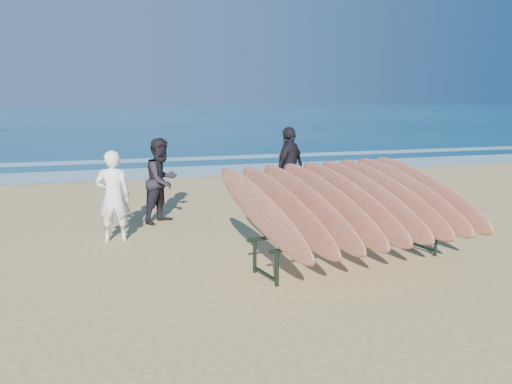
% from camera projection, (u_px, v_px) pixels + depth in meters
% --- Properties ---
extents(ground, '(120.00, 120.00, 0.00)m').
position_uv_depth(ground, '(270.00, 260.00, 8.57)').
color(ground, tan).
rests_on(ground, ground).
extents(ocean, '(160.00, 160.00, 0.00)m').
position_uv_depth(ocean, '(118.00, 116.00, 60.41)').
color(ocean, navy).
rests_on(ocean, ground).
extents(foam_near, '(160.00, 160.00, 0.00)m').
position_uv_depth(foam_near, '(177.00, 172.00, 17.99)').
color(foam_near, white).
rests_on(foam_near, ground).
extents(foam_far, '(160.00, 160.00, 0.00)m').
position_uv_depth(foam_far, '(164.00, 160.00, 21.29)').
color(foam_far, white).
rests_on(foam_far, ground).
extents(surfboard_rack, '(3.66, 3.38, 1.65)m').
position_uv_depth(surfboard_rack, '(351.00, 202.00, 8.18)').
color(surfboard_rack, black).
rests_on(surfboard_rack, ground).
extents(person_white, '(0.63, 0.44, 1.62)m').
position_uv_depth(person_white, '(113.00, 196.00, 9.51)').
color(person_white, white).
rests_on(person_white, ground).
extents(person_dark_a, '(1.05, 1.04, 1.71)m').
position_uv_depth(person_dark_a, '(162.00, 181.00, 10.90)').
color(person_dark_a, black).
rests_on(person_dark_a, ground).
extents(person_dark_b, '(1.12, 1.06, 1.86)m').
position_uv_depth(person_dark_b, '(289.00, 168.00, 12.24)').
color(person_dark_b, black).
rests_on(person_dark_b, ground).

